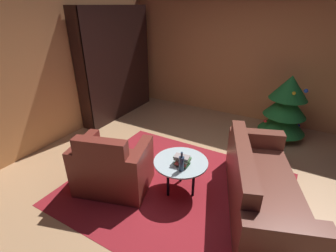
{
  "coord_description": "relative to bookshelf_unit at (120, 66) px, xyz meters",
  "views": [
    {
      "loc": [
        1.1,
        -2.57,
        2.28
      ],
      "look_at": [
        -0.41,
        0.09,
        0.76
      ],
      "focal_mm": 26.34,
      "sensor_mm": 36.0,
      "label": 1
    }
  ],
  "objects": [
    {
      "name": "ground_plane",
      "position": [
        2.46,
        -1.58,
        -1.08
      ],
      "size": [
        6.53,
        6.53,
        0.0
      ],
      "primitive_type": "plane",
      "color": "tan"
    },
    {
      "name": "wall_back",
      "position": [
        2.46,
        1.16,
        0.21
      ],
      "size": [
        5.45,
        0.06,
        2.58
      ],
      "primitive_type": "cube",
      "color": "tan",
      "rests_on": "ground"
    },
    {
      "name": "wall_left",
      "position": [
        -0.23,
        -1.58,
        0.21
      ],
      "size": [
        0.06,
        5.56,
        2.58
      ],
      "primitive_type": "cube",
      "color": "tan",
      "rests_on": "ground"
    },
    {
      "name": "area_rug",
      "position": [
        2.35,
        -1.79,
        -1.08
      ],
      "size": [
        2.87,
        2.36,
        0.01
      ],
      "primitive_type": "cube",
      "color": "maroon",
      "rests_on": "ground"
    },
    {
      "name": "bookshelf_unit",
      "position": [
        0.0,
        0.0,
        0.0
      ],
      "size": [
        0.32,
        1.96,
        2.27
      ],
      "color": "black",
      "rests_on": "ground"
    },
    {
      "name": "armchair_red",
      "position": [
        1.59,
        -2.18,
        -0.76
      ],
      "size": [
        1.1,
        0.93,
        0.88
      ],
      "color": "maroon",
      "rests_on": "ground"
    },
    {
      "name": "couch_red",
      "position": [
        3.37,
        -1.57,
        -0.8
      ],
      "size": [
        1.37,
        2.04,
        0.81
      ],
      "color": "brown",
      "rests_on": "ground"
    },
    {
      "name": "coffee_table",
      "position": [
        2.41,
        -1.79,
        -0.65
      ],
      "size": [
        0.7,
        0.7,
        0.47
      ],
      "color": "black",
      "rests_on": "ground"
    },
    {
      "name": "book_stack_on_table",
      "position": [
        2.45,
        -1.84,
        -0.54
      ],
      "size": [
        0.21,
        0.18,
        0.13
      ],
      "color": "#3B7E42",
      "rests_on": "coffee_table"
    },
    {
      "name": "bottle_on_table",
      "position": [
        2.5,
        -1.96,
        -0.5
      ],
      "size": [
        0.06,
        0.06,
        0.26
      ],
      "color": "#2B3B52",
      "rests_on": "coffee_table"
    },
    {
      "name": "decorated_tree",
      "position": [
        3.37,
        0.48,
        -0.46
      ],
      "size": [
        0.83,
        0.83,
        1.2
      ],
      "color": "brown",
      "rests_on": "ground"
    }
  ]
}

